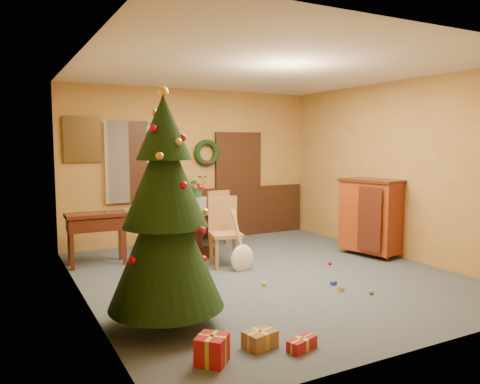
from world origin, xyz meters
TOP-DOWN VIEW (x-y plane):
  - room_envelope at (0.21, 2.70)m, footprint 5.50×5.50m
  - dining_table at (-0.41, 1.57)m, footprint 1.10×1.10m
  - urn at (-0.41, 1.57)m, footprint 0.31×0.31m
  - centerpiece_plant at (-0.41, 1.57)m, footprint 0.33×0.29m
  - chair_near at (-0.29, 0.79)m, footprint 0.54×0.54m
  - chair_far at (0.20, 2.18)m, footprint 0.47×0.47m
  - guitar at (-0.20, 0.36)m, footprint 0.49×0.64m
  - plant_stand at (-0.52, 2.18)m, footprint 0.33×0.33m
  - stand_plant at (-0.52, 2.18)m, footprint 0.28×0.25m
  - christmas_tree at (-1.89, -1.16)m, footprint 1.18×1.18m
  - writing_desk at (-2.04, 1.70)m, footprint 0.93×0.48m
  - sideboard at (2.15, 0.20)m, footprint 0.74×1.10m
  - gift_a at (-1.29, -2.03)m, footprint 0.33×0.27m
  - gift_b at (-1.82, -2.12)m, footprint 0.35×0.35m
  - gift_c at (-1.34, -0.62)m, footprint 0.30×0.28m
  - gift_d at (-0.98, -2.26)m, footprint 0.33×0.21m
  - toy_a at (0.54, -0.84)m, footprint 0.09×0.06m
  - toy_b at (0.70, -1.37)m, footprint 0.06×0.06m
  - toy_c at (-0.30, -0.44)m, footprint 0.08×0.09m
  - toy_d at (1.15, 0.00)m, footprint 0.06×0.06m
  - toy_e at (0.44, -1.11)m, footprint 0.09×0.06m

SIDE VIEW (x-z plane):
  - toy_a at x=0.54m, z-range 0.00..0.05m
  - toy_c at x=-0.30m, z-range 0.00..0.05m
  - toy_e at x=0.44m, z-range 0.00..0.05m
  - toy_b at x=0.70m, z-range 0.00..0.06m
  - toy_d at x=1.15m, z-range 0.00..0.06m
  - gift_d at x=-0.98m, z-range 0.00..0.11m
  - gift_c at x=-1.34m, z-range 0.00..0.13m
  - gift_a at x=-1.29m, z-range 0.00..0.15m
  - gift_b at x=-1.82m, z-range 0.00..0.25m
  - guitar at x=-0.20m, z-range 0.01..0.87m
  - plant_stand at x=-0.52m, z-range 0.10..0.95m
  - dining_table at x=-0.41m, z-range 0.15..0.91m
  - chair_far at x=0.20m, z-range 0.04..1.06m
  - chair_near at x=-0.29m, z-range 0.04..1.10m
  - writing_desk at x=-2.04m, z-range 0.21..1.02m
  - sideboard at x=2.15m, z-range 0.05..1.33m
  - urn at x=-0.41m, z-range 0.76..0.98m
  - stand_plant at x=-0.52m, z-range 0.85..1.27m
  - room_envelope at x=0.21m, z-range -1.63..3.87m
  - christmas_tree at x=-1.89m, z-range -0.06..2.38m
  - centerpiece_plant at x=-0.41m, z-range 0.98..1.35m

